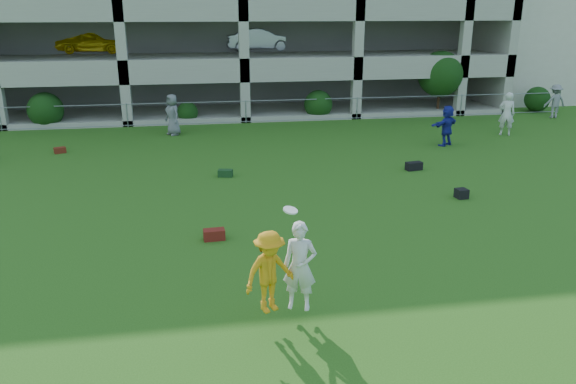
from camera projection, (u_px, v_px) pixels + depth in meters
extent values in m
plane|color=#235114|center=(337.00, 299.00, 11.62)|extent=(100.00, 100.00, 0.00)
cube|color=beige|center=(553.00, 19.00, 39.97)|extent=(16.00, 14.00, 10.00)
imported|color=slate|center=(173.00, 115.00, 26.40)|extent=(1.02, 1.12, 1.92)
imported|color=#21289A|center=(447.00, 126.00, 24.37)|extent=(1.67, 1.27, 1.76)
imported|color=silver|center=(507.00, 114.00, 26.33)|extent=(0.86, 0.72, 2.02)
imported|color=gray|center=(555.00, 101.00, 30.55)|extent=(1.20, 0.72, 1.81)
cube|color=#621810|center=(214.00, 235.00, 14.57)|extent=(0.57, 0.33, 0.28)
cube|color=black|center=(461.00, 193.00, 17.77)|extent=(0.38, 0.38, 0.30)
cube|color=black|center=(414.00, 166.00, 20.85)|extent=(0.64, 0.39, 0.30)
cube|color=#531B0E|center=(60.00, 150.00, 23.29)|extent=(0.52, 0.43, 0.24)
cube|color=#12331B|center=(225.00, 173.00, 20.05)|extent=(0.56, 0.41, 0.25)
imported|color=orange|center=(269.00, 272.00, 10.27)|extent=(1.18, 0.97, 1.58)
imported|color=silver|center=(300.00, 266.00, 10.57)|extent=(0.74, 0.61, 1.75)
cylinder|color=white|center=(290.00, 210.00, 10.09)|extent=(0.28, 0.27, 0.13)
cube|color=#9E998C|center=(225.00, 4.00, 40.41)|extent=(30.00, 0.50, 12.00)
cube|color=#9E998C|center=(459.00, 4.00, 36.46)|extent=(0.50, 14.00, 12.00)
cube|color=#9E998C|center=(235.00, 100.00, 35.91)|extent=(30.00, 14.00, 0.30)
cube|color=#9E998C|center=(234.00, 52.00, 34.98)|extent=(30.00, 14.00, 0.30)
cube|color=#9E998C|center=(232.00, 1.00, 34.04)|extent=(30.00, 14.00, 0.30)
cube|color=#9E998C|center=(245.00, 73.00, 28.75)|extent=(30.00, 0.30, 0.90)
cube|color=#9E998C|center=(243.00, 12.00, 27.81)|extent=(30.00, 0.30, 0.90)
cube|color=#9E998C|center=(118.00, 2.00, 26.80)|extent=(0.50, 0.50, 12.00)
cube|color=#9E998C|center=(243.00, 2.00, 27.77)|extent=(0.50, 0.50, 12.00)
cube|color=#9E998C|center=(360.00, 3.00, 28.73)|extent=(0.50, 0.50, 12.00)
cube|color=#9E998C|center=(469.00, 3.00, 29.70)|extent=(0.50, 0.50, 12.00)
cube|color=#605E59|center=(230.00, 4.00, 35.96)|extent=(29.00, 9.00, 11.60)
imported|color=yellow|center=(91.00, 41.00, 31.54)|extent=(4.00, 1.91, 1.32)
imported|color=#A8ABAF|center=(259.00, 40.00, 33.07)|extent=(4.16, 1.91, 1.32)
cylinder|color=gray|center=(0.00, 119.00, 27.29)|extent=(0.06, 0.06, 1.20)
cylinder|color=gray|center=(127.00, 115.00, 28.25)|extent=(0.06, 0.06, 1.20)
cylinder|color=gray|center=(246.00, 112.00, 29.22)|extent=(0.06, 0.06, 1.20)
cylinder|color=gray|center=(357.00, 108.00, 30.18)|extent=(0.06, 0.06, 1.20)
cylinder|color=gray|center=(461.00, 105.00, 31.15)|extent=(0.06, 0.06, 1.20)
cylinder|color=gray|center=(559.00, 102.00, 32.11)|extent=(0.06, 0.06, 1.20)
cylinder|color=gray|center=(246.00, 101.00, 29.05)|extent=(36.00, 0.04, 0.04)
cylinder|color=gray|center=(246.00, 121.00, 29.38)|extent=(36.00, 0.04, 0.04)
sphere|color=#163D11|center=(46.00, 110.00, 28.08)|extent=(1.76, 1.76, 1.76)
sphere|color=#163D11|center=(188.00, 112.00, 29.31)|extent=(1.10, 1.10, 1.10)
sphere|color=#163D11|center=(318.00, 104.00, 30.37)|extent=(1.54, 1.54, 1.54)
cylinder|color=#382314|center=(439.00, 97.00, 31.62)|extent=(0.16, 0.16, 1.96)
sphere|color=#163D11|center=(441.00, 74.00, 31.22)|extent=(2.52, 2.52, 2.52)
sphere|color=#163D11|center=(537.00, 99.00, 32.48)|extent=(1.43, 1.43, 1.43)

